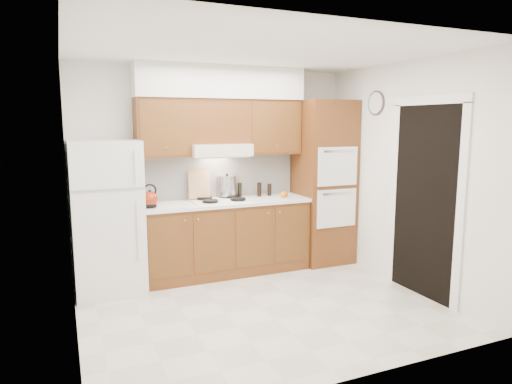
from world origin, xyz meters
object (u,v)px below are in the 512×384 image
at_px(fridge, 107,217).
at_px(oven_cabinet, 324,182).
at_px(kettle, 150,199).
at_px(stock_pot, 227,186).

height_order(fridge, oven_cabinet, oven_cabinet).
bearing_deg(kettle, fridge, -169.01).
relative_size(fridge, kettle, 9.51).
relative_size(kettle, stock_pot, 0.72).
bearing_deg(oven_cabinet, kettle, -177.79).
xyz_separation_m(oven_cabinet, stock_pot, (-1.32, 0.22, -0.00)).
xyz_separation_m(oven_cabinet, kettle, (-2.37, -0.09, -0.06)).
distance_m(fridge, oven_cabinet, 2.86).
xyz_separation_m(kettle, stock_pot, (1.05, 0.31, 0.06)).
relative_size(oven_cabinet, stock_pot, 8.74).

